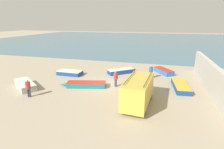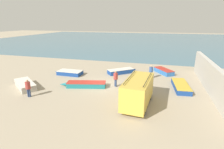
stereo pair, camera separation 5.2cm
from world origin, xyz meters
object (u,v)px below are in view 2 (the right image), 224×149
Objects in this scene: fisherman_0 at (151,71)px; fisherman_1 at (28,87)px; fishing_rowboat_3 at (122,71)px; fisherman_2 at (116,77)px; fishing_rowboat_4 at (180,86)px; parked_van at (138,91)px; fishing_rowboat_2 at (85,84)px; fishing_rowboat_1 at (69,73)px; fishing_rowboat_0 at (25,84)px; fishing_rowboat_5 at (163,71)px.

fisherman_1 reaches higher than fisherman_0.
fishing_rowboat_3 is at bearing -50.77° from fisherman_1.
fishing_rowboat_4 is at bearing -34.53° from fisherman_2.
fisherman_2 is at bearing -125.61° from fishing_rowboat_3.
fishing_rowboat_4 is at bearing -68.04° from fishing_rowboat_3.
fishing_rowboat_2 is at bearing 70.51° from parked_van.
fisherman_2 reaches higher than fishing_rowboat_2.
fishing_rowboat_1 is 10.94m from fisherman_0.
fishing_rowboat_4 is at bearing 179.56° from fishing_rowboat_2.
fisherman_2 is (7.35, 4.98, 0.03)m from fisherman_1.
fishing_rowboat_2 is 3.52m from fisherman_2.
fishing_rowboat_4 is (7.44, -3.83, -0.02)m from fishing_rowboat_3.
fishing_rowboat_0 is 0.82× the size of fishing_rowboat_2.
fisherman_2 is at bearing -126.73° from fishing_rowboat_0.
fisherman_0 is (10.83, 1.33, 0.75)m from fishing_rowboat_1.
fishing_rowboat_5 is at bearing -160.27° from fishing_rowboat_1.
fisherman_1 is at bearing 174.43° from fishing_rowboat_0.
fishing_rowboat_3 is at bearing 71.04° from fishing_rowboat_5.
parked_van reaches higher than fishing_rowboat_2.
fishing_rowboat_5 reaches higher than fishing_rowboat_2.
fisherman_2 is (-6.96, -1.45, 0.79)m from fishing_rowboat_4.
fishing_rowboat_1 is 7.70m from fisherman_1.
fisherman_1 is 0.97× the size of fisherman_2.
fishing_rowboat_4 is at bearing -32.59° from parked_van.
fisherman_2 reaches higher than fishing_rowboat_5.
fisherman_2 is (7.24, -2.69, 0.79)m from fishing_rowboat_1.
fishing_rowboat_4 is (4.00, 5.25, -1.02)m from parked_van.
fishing_rowboat_5 is 2.06× the size of fisherman_2.
parked_van is at bearing 137.29° from fishing_rowboat_4.
fisherman_1 is at bearing -164.59° from fishing_rowboat_3.
fisherman_0 is at bearing -58.03° from fishing_rowboat_3.
fishing_rowboat_1 is 5.41m from fishing_rowboat_2.
fishing_rowboat_4 is (10.25, 2.45, 0.00)m from fishing_rowboat_2.
parked_van is at bearing -98.37° from fisherman_2.
fisherman_2 is (-3.60, -4.02, 0.05)m from fisherman_0.
parked_van reaches higher than fisherman_1.
fishing_rowboat_5 is 8.61m from fisherman_2.
fishing_rowboat_5 is (14.74, 9.83, -0.02)m from fishing_rowboat_0.
fisherman_0 reaches higher than fishing_rowboat_2.
fishing_rowboat_0 is 12.30m from fishing_rowboat_3.
fishing_rowboat_4 is at bearing -128.89° from fishing_rowboat_0.
fishing_rowboat_3 is 12.37m from fisherman_1.
fishing_rowboat_0 is 1.09× the size of fishing_rowboat_3.
fishing_rowboat_4 is 5.75m from fishing_rowboat_5.
fishing_rowboat_5 is at bearing -24.76° from fishing_rowboat_3.
fisherman_1 reaches higher than fishing_rowboat_0.
fishing_rowboat_2 is (6.34, 1.94, -0.07)m from fishing_rowboat_0.
fishing_rowboat_4 reaches higher than fishing_rowboat_2.
fishing_rowboat_3 is (9.14, 8.22, -0.04)m from fishing_rowboat_0.
fisherman_2 reaches higher than fishing_rowboat_1.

